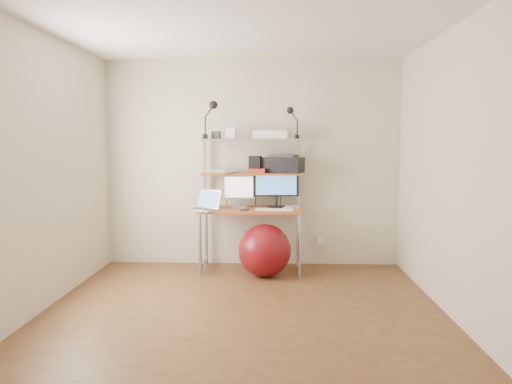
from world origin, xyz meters
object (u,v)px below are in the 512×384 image
monitor_silver (239,189)px  printer (283,164)px  monitor_black (276,185)px  exercise_ball (265,250)px  laptop (206,206)px

monitor_silver → printer: size_ratio=0.79×
monitor_black → exercise_ball: monitor_black is taller
monitor_silver → printer: printer is taller
monitor_silver → monitor_black: (0.44, 0.03, 0.05)m
laptop → printer: (0.89, 0.30, 0.46)m
printer → exercise_ball: 1.06m
laptop → printer: printer is taller
monitor_black → exercise_ball: size_ratio=0.90×
monitor_silver → laptop: size_ratio=0.97×
monitor_silver → printer: bearing=2.2°
laptop → exercise_ball: (0.67, -0.12, -0.49)m
monitor_black → laptop: monitor_black is taller
monitor_black → exercise_ball: bearing=-113.8°
exercise_ball → laptop: bearing=169.9°
monitor_silver → printer: 0.61m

